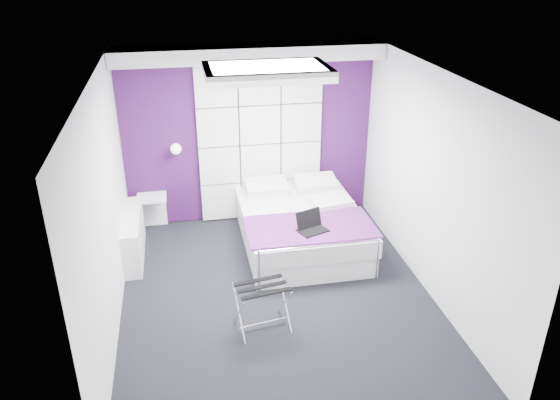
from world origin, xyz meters
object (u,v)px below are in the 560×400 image
at_px(bed, 301,227).
at_px(nightstand, 152,198).
at_px(wall_lamp, 176,148).
at_px(laptop, 312,225).
at_px(radiator, 133,236).
at_px(luggage_rack, 262,307).

xyz_separation_m(bed, nightstand, (-2.00, 0.87, 0.22)).
bearing_deg(bed, wall_lamp, 150.42).
relative_size(nightstand, laptop, 1.18).
xyz_separation_m(radiator, luggage_rack, (1.43, -1.80, -0.03)).
relative_size(wall_lamp, nightstand, 0.36).
xyz_separation_m(bed, laptop, (0.00, -0.57, 0.32)).
bearing_deg(wall_lamp, laptop, -42.79).
bearing_deg(luggage_rack, bed, 54.47).
relative_size(bed, luggage_rack, 3.64).
height_order(bed, luggage_rack, bed).
bearing_deg(radiator, luggage_rack, -51.58).
distance_m(luggage_rack, laptop, 1.40).
bearing_deg(laptop, luggage_rack, -148.08).
xyz_separation_m(nightstand, laptop, (2.00, -1.44, 0.11)).
bearing_deg(wall_lamp, bed, -29.58).
height_order(wall_lamp, bed, wall_lamp).
height_order(radiator, nightstand, radiator).
bearing_deg(nightstand, laptop, -35.77).
bearing_deg(radiator, bed, -3.73).
bearing_deg(laptop, radiator, 140.77).
height_order(wall_lamp, luggage_rack, wall_lamp).
relative_size(bed, laptop, 5.57).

